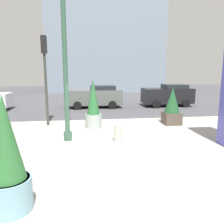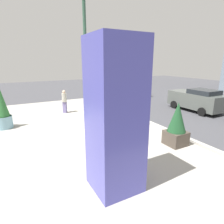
{
  "view_description": "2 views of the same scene",
  "coord_description": "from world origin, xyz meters",
  "px_view_note": "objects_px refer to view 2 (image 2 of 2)",
  "views": [
    {
      "loc": [
        -0.68,
        -9.97,
        3.09
      ],
      "look_at": [
        0.74,
        0.87,
        1.04
      ],
      "focal_mm": 36.75,
      "sensor_mm": 36.0,
      "label": 1
    },
    {
      "loc": [
        10.29,
        -4.56,
        3.93
      ],
      "look_at": [
        0.59,
        0.72,
        0.95
      ],
      "focal_mm": 30.33,
      "sensor_mm": 36.0,
      "label": 2
    }
  ],
  "objects_px": {
    "car_far_lane": "(132,88)",
    "potted_plant_by_pillar": "(2,110)",
    "concrete_bollard": "(94,125)",
    "traffic_light_far_side": "(116,70)",
    "pedestrian_crossing": "(64,100)",
    "lamp_post": "(86,63)",
    "potted_plant_near_right": "(124,104)",
    "car_curb_east": "(196,100)",
    "fire_hydrant": "(101,101)",
    "art_pillar_blue": "(115,118)",
    "traffic_light_corner": "(89,71)",
    "potted_plant_curbside": "(177,125)"
  },
  "relations": [
    {
      "from": "potted_plant_near_right",
      "to": "traffic_light_far_side",
      "type": "distance_m",
      "value": 3.35
    },
    {
      "from": "art_pillar_blue",
      "to": "car_curb_east",
      "type": "height_order",
      "value": "art_pillar_blue"
    },
    {
      "from": "potted_plant_near_right",
      "to": "fire_hydrant",
      "type": "xyz_separation_m",
      "value": [
        -5.01,
        0.61,
        -0.78
      ]
    },
    {
      "from": "car_far_lane",
      "to": "potted_plant_by_pillar",
      "type": "bearing_deg",
      "value": -65.51
    },
    {
      "from": "lamp_post",
      "to": "traffic_light_corner",
      "type": "height_order",
      "value": "lamp_post"
    },
    {
      "from": "lamp_post",
      "to": "potted_plant_curbside",
      "type": "relative_size",
      "value": 3.69
    },
    {
      "from": "art_pillar_blue",
      "to": "car_curb_east",
      "type": "xyz_separation_m",
      "value": [
        -5.29,
        10.55,
        -1.38
      ]
    },
    {
      "from": "potted_plant_near_right",
      "to": "fire_hydrant",
      "type": "height_order",
      "value": "potted_plant_near_right"
    },
    {
      "from": "potted_plant_by_pillar",
      "to": "concrete_bollard",
      "type": "xyz_separation_m",
      "value": [
        3.12,
        4.54,
        -0.78
      ]
    },
    {
      "from": "traffic_light_far_side",
      "to": "car_far_lane",
      "type": "xyz_separation_m",
      "value": [
        -5.8,
        5.48,
        -2.39
      ]
    },
    {
      "from": "lamp_post",
      "to": "car_far_lane",
      "type": "distance_m",
      "value": 11.37
    },
    {
      "from": "lamp_post",
      "to": "potted_plant_near_right",
      "type": "bearing_deg",
      "value": 59.86
    },
    {
      "from": "art_pillar_blue",
      "to": "pedestrian_crossing",
      "type": "height_order",
      "value": "art_pillar_blue"
    },
    {
      "from": "potted_plant_by_pillar",
      "to": "pedestrian_crossing",
      "type": "relative_size",
      "value": 1.45
    },
    {
      "from": "lamp_post",
      "to": "car_curb_east",
      "type": "height_order",
      "value": "lamp_post"
    },
    {
      "from": "potted_plant_by_pillar",
      "to": "pedestrian_crossing",
      "type": "height_order",
      "value": "potted_plant_by_pillar"
    },
    {
      "from": "potted_plant_near_right",
      "to": "pedestrian_crossing",
      "type": "distance_m",
      "value": 4.93
    },
    {
      "from": "potted_plant_near_right",
      "to": "traffic_light_far_side",
      "type": "relative_size",
      "value": 0.54
    },
    {
      "from": "potted_plant_by_pillar",
      "to": "car_far_lane",
      "type": "bearing_deg",
      "value": 114.49
    },
    {
      "from": "traffic_light_corner",
      "to": "car_far_lane",
      "type": "distance_m",
      "value": 6.31
    },
    {
      "from": "art_pillar_blue",
      "to": "fire_hydrant",
      "type": "bearing_deg",
      "value": 157.07
    },
    {
      "from": "potted_plant_curbside",
      "to": "fire_hydrant",
      "type": "xyz_separation_m",
      "value": [
        -9.45,
        0.45,
        -0.64
      ]
    },
    {
      "from": "traffic_light_far_side",
      "to": "car_curb_east",
      "type": "distance_m",
      "value": 6.92
    },
    {
      "from": "art_pillar_blue",
      "to": "traffic_light_corner",
      "type": "height_order",
      "value": "art_pillar_blue"
    },
    {
      "from": "art_pillar_blue",
      "to": "potted_plant_by_pillar",
      "type": "distance_m",
      "value": 8.66
    },
    {
      "from": "lamp_post",
      "to": "traffic_light_corner",
      "type": "xyz_separation_m",
      "value": [
        -5.92,
        2.58,
        -0.82
      ]
    },
    {
      "from": "potted_plant_by_pillar",
      "to": "concrete_bollard",
      "type": "distance_m",
      "value": 5.56
    },
    {
      "from": "traffic_light_far_side",
      "to": "pedestrian_crossing",
      "type": "xyz_separation_m",
      "value": [
        -1.43,
        -3.77,
        -2.23
      ]
    },
    {
      "from": "potted_plant_curbside",
      "to": "car_far_lane",
      "type": "relative_size",
      "value": 0.48
    },
    {
      "from": "car_curb_east",
      "to": "concrete_bollard",
      "type": "bearing_deg",
      "value": -87.29
    },
    {
      "from": "lamp_post",
      "to": "car_curb_east",
      "type": "relative_size",
      "value": 1.75
    },
    {
      "from": "art_pillar_blue",
      "to": "potted_plant_by_pillar",
      "type": "height_order",
      "value": "art_pillar_blue"
    },
    {
      "from": "lamp_post",
      "to": "fire_hydrant",
      "type": "relative_size",
      "value": 10.32
    },
    {
      "from": "car_curb_east",
      "to": "potted_plant_near_right",
      "type": "bearing_deg",
      "value": -94.24
    },
    {
      "from": "lamp_post",
      "to": "potted_plant_near_right",
      "type": "xyz_separation_m",
      "value": [
        1.24,
        2.13,
        -2.63
      ]
    },
    {
      "from": "traffic_light_far_side",
      "to": "car_curb_east",
      "type": "relative_size",
      "value": 1.09
    },
    {
      "from": "potted_plant_by_pillar",
      "to": "traffic_light_far_side",
      "type": "bearing_deg",
      "value": 92.19
    },
    {
      "from": "art_pillar_blue",
      "to": "potted_plant_curbside",
      "type": "bearing_deg",
      "value": 108.12
    },
    {
      "from": "fire_hydrant",
      "to": "pedestrian_crossing",
      "type": "distance_m",
      "value": 3.8
    },
    {
      "from": "art_pillar_blue",
      "to": "fire_hydrant",
      "type": "height_order",
      "value": "art_pillar_blue"
    },
    {
      "from": "art_pillar_blue",
      "to": "potted_plant_near_right",
      "type": "xyz_separation_m",
      "value": [
        -5.78,
        3.96,
        -1.16
      ]
    },
    {
      "from": "car_curb_east",
      "to": "potted_plant_curbside",
      "type": "bearing_deg",
      "value": -58.5
    },
    {
      "from": "car_curb_east",
      "to": "pedestrian_crossing",
      "type": "relative_size",
      "value": 2.48
    },
    {
      "from": "pedestrian_crossing",
      "to": "art_pillar_blue",
      "type": "bearing_deg",
      "value": -5.79
    },
    {
      "from": "fire_hydrant",
      "to": "traffic_light_far_side",
      "type": "distance_m",
      "value": 3.82
    },
    {
      "from": "potted_plant_by_pillar",
      "to": "car_curb_east",
      "type": "bearing_deg",
      "value": 78.92
    },
    {
      "from": "lamp_post",
      "to": "car_far_lane",
      "type": "relative_size",
      "value": 1.75
    },
    {
      "from": "lamp_post",
      "to": "traffic_light_far_side",
      "type": "height_order",
      "value": "lamp_post"
    },
    {
      "from": "potted_plant_near_right",
      "to": "traffic_light_far_side",
      "type": "xyz_separation_m",
      "value": [
        -2.5,
        0.8,
        2.09
      ]
    },
    {
      "from": "art_pillar_blue",
      "to": "potted_plant_curbside",
      "type": "relative_size",
      "value": 2.2
    }
  ]
}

